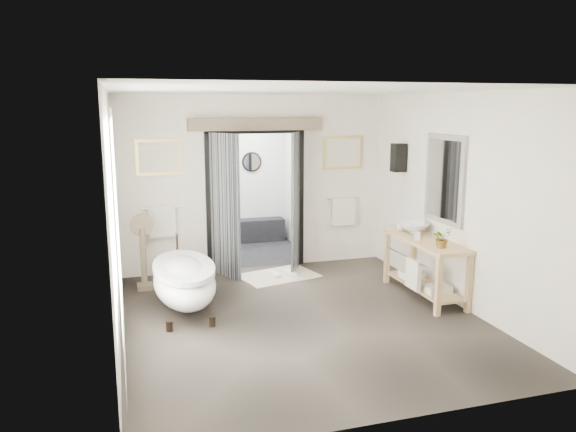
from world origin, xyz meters
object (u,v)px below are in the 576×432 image
object	(u,v)px
clawfoot_tub	(184,280)
basin	(414,228)
rug	(278,276)
vanity	(424,263)

from	to	relation	value
clawfoot_tub	basin	xyz separation A→B (m)	(3.40, -0.00, 0.50)
rug	basin	distance (m)	2.31
clawfoot_tub	vanity	bearing A→B (deg)	-6.87
vanity	basin	distance (m)	0.59
rug	basin	xyz separation A→B (m)	(1.77, -1.15, 0.92)
basin	vanity	bearing A→B (deg)	-82.28
vanity	rug	bearing A→B (deg)	138.02
clawfoot_tub	vanity	distance (m)	3.38
rug	basin	size ratio (longest dim) A/B	2.57
clawfoot_tub	vanity	world-z (taller)	clawfoot_tub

